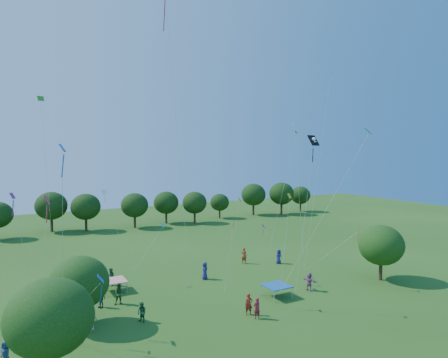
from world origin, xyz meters
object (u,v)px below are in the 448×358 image
near_tree_north (79,282)px  tent_blue (277,286)px  red_high_kite (170,56)px  near_tree_east (381,245)px  near_tree_west (50,318)px  tent_red_stripe (114,281)px  pirate_kite (313,144)px

near_tree_north → tent_blue: 16.96m
red_high_kite → near_tree_east: bearing=-6.3°
near_tree_west → red_high_kite: red_high_kite is taller
near_tree_north → tent_red_stripe: 7.82m
near_tree_west → near_tree_north: bearing=70.3°
near_tree_north → pirate_kite: pirate_kite is taller
near_tree_west → pirate_kite: 23.08m
near_tree_east → tent_red_stripe: (-24.92, 9.83, -2.60)m
near_tree_east → near_tree_north: bearing=173.1°
near_tree_north → red_high_kite: bearing=-9.0°
near_tree_west → near_tree_east: (31.67, 4.14, -0.39)m
tent_blue → pirate_kite: pirate_kite is taller
near_tree_west → near_tree_north: near_tree_west is taller
pirate_kite → tent_red_stripe: bearing=140.3°
tent_red_stripe → near_tree_north: bearing=-122.5°
near_tree_east → red_high_kite: bearing=173.7°
near_tree_west → pirate_kite: pirate_kite is taller
near_tree_east → red_high_kite: red_high_kite is taller
near_tree_north → red_high_kite: (7.00, -1.11, 17.33)m
near_tree_east → tent_blue: near_tree_east is taller
near_tree_north → tent_blue: size_ratio=2.42×
tent_blue → near_tree_east: bearing=-5.7°
near_tree_east → red_high_kite: (-21.93, 2.41, 17.03)m
tent_blue → red_high_kite: bearing=173.0°
tent_blue → red_high_kite: (-9.65, 1.18, 19.63)m
near_tree_west → pirate_kite: (20.79, 2.33, 9.77)m
pirate_kite → red_high_kite: 13.67m
pirate_kite → red_high_kite: (-11.04, 4.23, 6.87)m
red_high_kite → near_tree_north: bearing=171.0°
tent_blue → pirate_kite: (1.39, -3.05, 12.76)m
tent_red_stripe → red_high_kite: size_ratio=0.09×
pirate_kite → near_tree_west: bearing=-173.6°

